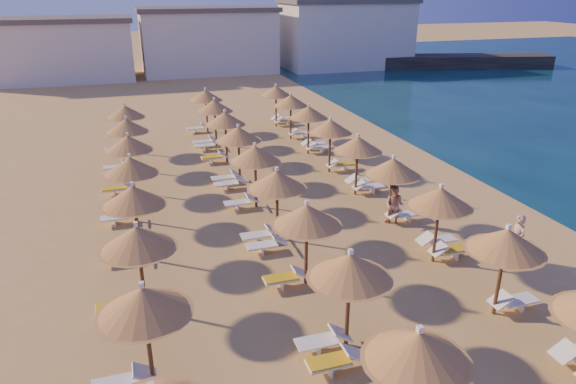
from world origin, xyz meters
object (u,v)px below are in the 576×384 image
object	(u,v)px
jetty	(430,62)
beachgoer_a	(517,239)
parasol_row_east	(393,168)
beachgoer_b	(395,206)
parasol_row_west	(277,181)

from	to	relation	value
jetty	beachgoer_a	distance (m)	49.39
parasol_row_east	beachgoer_b	distance (m)	1.67
parasol_row_east	beachgoer_b	world-z (taller)	parasol_row_east
jetty	parasol_row_west	xyz separation A→B (m)	(-31.34, -39.07, 1.78)
jetty	parasol_row_west	distance (m)	50.12
jetty	beachgoer_b	xyz separation A→B (m)	(-26.19, -39.23, 0.12)
parasol_row_west	beachgoer_b	size ratio (longest dim) A/B	21.18
jetty	beachgoer_b	bearing A→B (deg)	-109.69
beachgoer_a	parasol_row_west	bearing A→B (deg)	-116.45
parasol_row_west	beachgoer_b	distance (m)	5.42
parasol_row_east	beachgoer_a	size ratio (longest dim) A/B	19.77
parasol_row_east	parasol_row_west	world-z (taller)	same
parasol_row_west	beachgoer_b	bearing A→B (deg)	-1.80
jetty	beachgoer_a	xyz separation A→B (m)	(-23.48, -43.45, 0.19)
jetty	beachgoer_b	distance (m)	47.17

